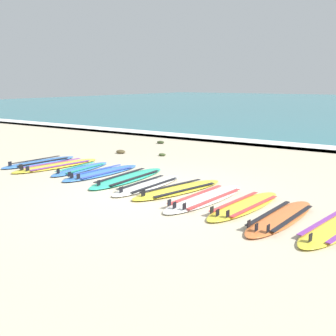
{
  "coord_description": "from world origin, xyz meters",
  "views": [
    {
      "loc": [
        4.47,
        -6.08,
        2.15
      ],
      "look_at": [
        -0.36,
        1.26,
        0.25
      ],
      "focal_mm": 42.51,
      "sensor_mm": 36.0,
      "label": 1
    }
  ],
  "objects_px": {
    "surfboard_8": "(245,206)",
    "surfboard_1": "(57,165)",
    "surfboard_9": "(281,217)",
    "surfboard_6": "(178,189)",
    "surfboard_0": "(40,162)",
    "surfboard_10": "(336,227)",
    "surfboard_2": "(81,169)",
    "surfboard_4": "(128,178)",
    "surfboard_5": "(148,185)",
    "surfboard_3": "(102,173)",
    "surfboard_7": "(205,198)"
  },
  "relations": [
    {
      "from": "surfboard_2",
      "to": "surfboard_8",
      "type": "distance_m",
      "value": 4.63
    },
    {
      "from": "surfboard_4",
      "to": "surfboard_9",
      "type": "xyz_separation_m",
      "value": [
        3.73,
        -0.76,
        0.0
      ]
    },
    {
      "from": "surfboard_0",
      "to": "surfboard_5",
      "type": "xyz_separation_m",
      "value": [
        3.91,
        -0.38,
        0.0
      ]
    },
    {
      "from": "surfboard_9",
      "to": "surfboard_10",
      "type": "relative_size",
      "value": 0.98
    },
    {
      "from": "surfboard_2",
      "to": "surfboard_6",
      "type": "relative_size",
      "value": 0.83
    },
    {
      "from": "surfboard_1",
      "to": "surfboard_10",
      "type": "relative_size",
      "value": 1.09
    },
    {
      "from": "surfboard_8",
      "to": "surfboard_0",
      "type": "bearing_deg",
      "value": 174.5
    },
    {
      "from": "surfboard_2",
      "to": "surfboard_10",
      "type": "xyz_separation_m",
      "value": [
        6.14,
        -0.82,
        -0.0
      ]
    },
    {
      "from": "surfboard_1",
      "to": "surfboard_4",
      "type": "xyz_separation_m",
      "value": [
        2.41,
        -0.05,
        -0.0
      ]
    },
    {
      "from": "surfboard_0",
      "to": "surfboard_3",
      "type": "relative_size",
      "value": 0.96
    },
    {
      "from": "surfboard_8",
      "to": "surfboard_9",
      "type": "bearing_deg",
      "value": -20.51
    },
    {
      "from": "surfboard_3",
      "to": "surfboard_5",
      "type": "bearing_deg",
      "value": -12.02
    },
    {
      "from": "surfboard_10",
      "to": "surfboard_8",
      "type": "bearing_deg",
      "value": 171.18
    },
    {
      "from": "surfboard_5",
      "to": "surfboard_1",
      "type": "bearing_deg",
      "value": 174.19
    },
    {
      "from": "surfboard_2",
      "to": "surfboard_7",
      "type": "bearing_deg",
      "value": -8.4
    },
    {
      "from": "surfboard_5",
      "to": "surfboard_7",
      "type": "distance_m",
      "value": 1.47
    },
    {
      "from": "surfboard_0",
      "to": "surfboard_10",
      "type": "relative_size",
      "value": 0.97
    },
    {
      "from": "surfboard_9",
      "to": "surfboard_0",
      "type": "bearing_deg",
      "value": 172.84
    },
    {
      "from": "surfboard_7",
      "to": "surfboard_8",
      "type": "height_order",
      "value": "same"
    },
    {
      "from": "surfboard_4",
      "to": "surfboard_8",
      "type": "relative_size",
      "value": 1.09
    },
    {
      "from": "surfboard_9",
      "to": "surfboard_6",
      "type": "bearing_deg",
      "value": 166.5
    },
    {
      "from": "surfboard_8",
      "to": "surfboard_10",
      "type": "height_order",
      "value": "same"
    },
    {
      "from": "surfboard_8",
      "to": "surfboard_10",
      "type": "xyz_separation_m",
      "value": [
        1.55,
        -0.24,
        -0.0
      ]
    },
    {
      "from": "surfboard_6",
      "to": "surfboard_8",
      "type": "xyz_separation_m",
      "value": [
        1.53,
        -0.27,
        0.0
      ]
    },
    {
      "from": "surfboard_5",
      "to": "surfboard_2",
      "type": "bearing_deg",
      "value": 171.01
    },
    {
      "from": "surfboard_0",
      "to": "surfboard_8",
      "type": "bearing_deg",
      "value": -5.5
    },
    {
      "from": "surfboard_4",
      "to": "surfboard_7",
      "type": "bearing_deg",
      "value": -11.79
    },
    {
      "from": "surfboard_8",
      "to": "surfboard_9",
      "type": "relative_size",
      "value": 1.0
    },
    {
      "from": "surfboard_9",
      "to": "surfboard_7",
      "type": "bearing_deg",
      "value": 169.06
    },
    {
      "from": "surfboard_1",
      "to": "surfboard_10",
      "type": "height_order",
      "value": "same"
    },
    {
      "from": "surfboard_8",
      "to": "surfboard_1",
      "type": "bearing_deg",
      "value": 174.37
    },
    {
      "from": "surfboard_0",
      "to": "surfboard_3",
      "type": "distance_m",
      "value": 2.29
    },
    {
      "from": "surfboard_7",
      "to": "surfboard_9",
      "type": "height_order",
      "value": "same"
    },
    {
      "from": "surfboard_9",
      "to": "surfboard_3",
      "type": "bearing_deg",
      "value": 169.78
    },
    {
      "from": "surfboard_7",
      "to": "surfboard_10",
      "type": "relative_size",
      "value": 1.05
    },
    {
      "from": "surfboard_4",
      "to": "surfboard_9",
      "type": "distance_m",
      "value": 3.81
    },
    {
      "from": "surfboard_4",
      "to": "surfboard_0",
      "type": "bearing_deg",
      "value": 178.04
    },
    {
      "from": "surfboard_4",
      "to": "surfboard_10",
      "type": "relative_size",
      "value": 1.06
    },
    {
      "from": "surfboard_10",
      "to": "surfboard_2",
      "type": "bearing_deg",
      "value": 172.37
    },
    {
      "from": "surfboard_7",
      "to": "surfboard_6",
      "type": "bearing_deg",
      "value": 161.51
    },
    {
      "from": "surfboard_3",
      "to": "surfboard_9",
      "type": "relative_size",
      "value": 1.03
    },
    {
      "from": "surfboard_0",
      "to": "surfboard_7",
      "type": "height_order",
      "value": "same"
    },
    {
      "from": "surfboard_2",
      "to": "surfboard_9",
      "type": "relative_size",
      "value": 0.87
    },
    {
      "from": "surfboard_6",
      "to": "surfboard_8",
      "type": "bearing_deg",
      "value": -10.01
    },
    {
      "from": "surfboard_0",
      "to": "surfboard_9",
      "type": "height_order",
      "value": "same"
    },
    {
      "from": "surfboard_2",
      "to": "surfboard_8",
      "type": "relative_size",
      "value": 0.87
    },
    {
      "from": "surfboard_7",
      "to": "surfboard_10",
      "type": "xyz_separation_m",
      "value": [
        2.33,
        -0.26,
        -0.0
      ]
    },
    {
      "from": "surfboard_5",
      "to": "surfboard_6",
      "type": "distance_m",
      "value": 0.71
    },
    {
      "from": "surfboard_5",
      "to": "surfboard_7",
      "type": "bearing_deg",
      "value": -7.44
    },
    {
      "from": "surfboard_3",
      "to": "surfboard_5",
      "type": "relative_size",
      "value": 1.08
    }
  ]
}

